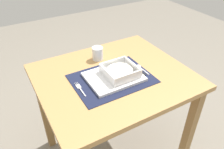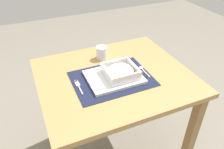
% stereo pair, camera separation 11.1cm
% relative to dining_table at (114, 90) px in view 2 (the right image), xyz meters
% --- Properties ---
extents(dining_table, '(0.85, 0.73, 0.72)m').
position_rel_dining_table_xyz_m(dining_table, '(0.00, 0.00, 0.00)').
color(dining_table, '#B2844C').
rests_on(dining_table, ground).
extents(placemat, '(0.43, 0.32, 0.00)m').
position_rel_dining_table_xyz_m(placemat, '(-0.03, -0.03, 0.11)').
color(placemat, '#191E38').
rests_on(placemat, dining_table).
extents(serving_plate, '(0.30, 0.23, 0.02)m').
position_rel_dining_table_xyz_m(serving_plate, '(-0.02, -0.03, 0.12)').
color(serving_plate, white).
rests_on(serving_plate, placemat).
extents(porridge_bowl, '(0.17, 0.17, 0.05)m').
position_rel_dining_table_xyz_m(porridge_bowl, '(0.02, -0.04, 0.15)').
color(porridge_bowl, white).
rests_on(porridge_bowl, serving_plate).
extents(fork, '(0.02, 0.13, 0.00)m').
position_rel_dining_table_xyz_m(fork, '(-0.22, -0.02, 0.12)').
color(fork, silver).
rests_on(fork, placemat).
extents(spoon, '(0.02, 0.12, 0.01)m').
position_rel_dining_table_xyz_m(spoon, '(0.17, -0.02, 0.12)').
color(spoon, silver).
rests_on(spoon, placemat).
extents(butter_knife, '(0.01, 0.14, 0.01)m').
position_rel_dining_table_xyz_m(butter_knife, '(0.15, -0.04, 0.12)').
color(butter_knife, black).
rests_on(butter_knife, placemat).
extents(drinking_glass, '(0.07, 0.07, 0.08)m').
position_rel_dining_table_xyz_m(drinking_glass, '(0.00, 0.20, 0.15)').
color(drinking_glass, white).
rests_on(drinking_glass, dining_table).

